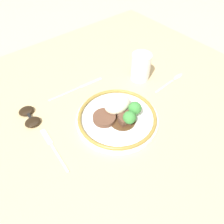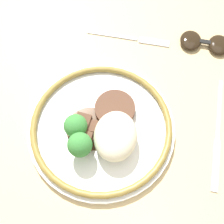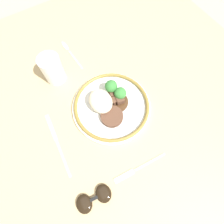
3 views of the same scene
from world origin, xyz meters
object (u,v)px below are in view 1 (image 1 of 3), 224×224
(sunglasses, at_px, (29,116))
(plate, at_px, (118,115))
(juice_glass, at_px, (141,68))
(fork, at_px, (52,145))
(spoon, at_px, (175,79))
(knife, at_px, (78,88))

(sunglasses, bearing_deg, plate, -35.39)
(plate, bearing_deg, juice_glass, 27.82)
(fork, xyz_separation_m, spoon, (0.54, -0.03, 0.00))
(knife, bearing_deg, fork, -136.14)
(plate, bearing_deg, spoon, 2.78)
(plate, height_order, fork, plate)
(juice_glass, xyz_separation_m, sunglasses, (-0.44, 0.08, -0.04))
(juice_glass, relative_size, fork, 0.60)
(spoon, xyz_separation_m, sunglasses, (-0.54, 0.18, 0.01))
(juice_glass, bearing_deg, sunglasses, 169.57)
(juice_glass, distance_m, knife, 0.26)
(knife, bearing_deg, spoon, -26.35)
(plate, relative_size, sunglasses, 2.50)
(fork, relative_size, knife, 0.80)
(knife, bearing_deg, juice_glass, -19.85)
(plate, bearing_deg, sunglasses, 139.91)
(plate, height_order, juice_glass, juice_glass)
(spoon, bearing_deg, knife, 145.61)
(fork, bearing_deg, knife, -46.50)
(plate, xyz_separation_m, sunglasses, (-0.23, 0.19, -0.01))
(plate, height_order, spoon, plate)
(juice_glass, height_order, knife, juice_glass)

